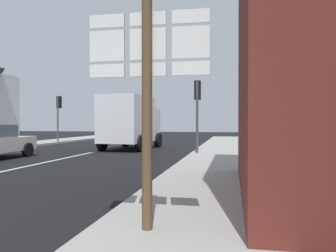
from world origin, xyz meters
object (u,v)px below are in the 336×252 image
traffic_light_near_right (197,100)px  delivery_truck (131,121)px  traffic_light_far_left (59,108)px  route_sign_post (147,90)px

traffic_light_near_right → delivery_truck: bearing=145.4°
delivery_truck → traffic_light_near_right: (4.21, -2.90, 0.98)m
delivery_truck → traffic_light_near_right: size_ratio=1.45×
delivery_truck → traffic_light_far_left: 8.11m
traffic_light_near_right → traffic_light_far_left: 13.15m
traffic_light_far_left → route_sign_post: bearing=-57.8°
traffic_light_near_right → traffic_light_far_left: bearing=147.6°
delivery_truck → traffic_light_far_left: bearing=148.9°
route_sign_post → traffic_light_near_right: traffic_light_near_right is taller
route_sign_post → traffic_light_far_left: bearing=122.2°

